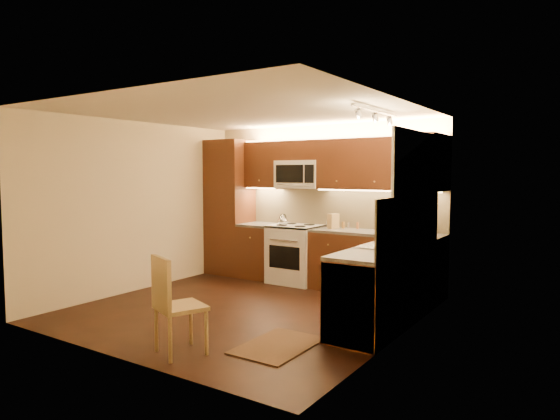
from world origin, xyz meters
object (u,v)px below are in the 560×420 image
Objects in this scene: microwave at (300,174)px; sink at (390,239)px; toaster_oven at (417,226)px; knife_block at (333,221)px; soap_bottle at (423,236)px; stove at (295,254)px; dining_chair at (181,304)px; kettle at (283,220)px.

microwave is 2.48m from sink.
toaster_oven is 1.64× the size of knife_block.
knife_block reaches higher than sink.
sink is 1.81m from knife_block.
toaster_oven is 0.85m from soap_bottle.
stove is at bearing -174.52° from toaster_oven.
sink is (2.00, -1.12, 0.52)m from stove.
microwave is at bearing 90.00° from stove.
soap_bottle is (0.24, 0.45, 0.01)m from sink.
sink is 2.33× the size of toaster_oven.
dining_chair is (0.70, -3.38, -1.24)m from microwave.
stove is 0.59m from kettle.
sink is at bearing -32.21° from microwave.
knife_block is at bearing 176.89° from soap_bottle.
soap_bottle is at bearing -16.69° from stove.
kettle is 2.06m from toaster_oven.
soap_bottle is (2.24, -0.81, -0.74)m from microwave.
kettle is at bearing 127.88° from dining_chair.
stove is at bearing -90.00° from microwave.
toaster_oven is (1.91, -0.02, -0.71)m from microwave.
knife_block is at bearing 138.96° from sink.
knife_block is (-1.37, 1.19, 0.04)m from sink.
toaster_oven is (1.91, 0.11, 0.55)m from stove.
knife_block is at bearing 5.72° from stove.
kettle is at bearing -114.76° from microwave.
soap_bottle is at bearing 62.11° from sink.
toaster_oven is at bearing 94.21° from sink.
dining_chair is (-1.20, -3.36, -0.53)m from toaster_oven.
knife_block is (0.63, 0.06, 0.55)m from stove.
kettle is at bearing -130.57° from stove.
toaster_oven reaches higher than sink.
knife_block reaches higher than soap_bottle.
sink is 2.54m from dining_chair.
stove is 2.50× the size of toaster_oven.
stove is at bearing 124.93° from dining_chair.
stove is 3.32m from dining_chair.
soap_bottle is at bearing 11.37° from kettle.
kettle is 2.43m from soap_bottle.
knife_block is (0.77, 0.22, -0.00)m from kettle.
microwave is (0.00, 0.14, 1.26)m from stove.
toaster_oven is at bearing 31.06° from kettle.
soap_bottle is 0.17× the size of dining_chair.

